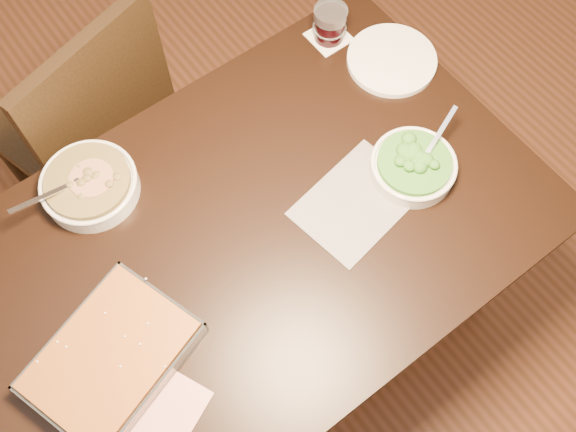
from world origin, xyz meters
The scene contains 11 objects.
ground centered at (0.00, 0.00, 0.00)m, with size 4.00×4.00×0.00m, color #3E2211.
table centered at (0.00, 0.00, 0.65)m, with size 1.40×0.90×0.75m.
magazine_a centered at (-0.44, -0.21, 0.75)m, with size 0.28×0.21×0.01m, color #AF3236.
magazine_b centered at (0.26, -0.08, 0.75)m, with size 0.29×0.21×0.01m, color #25242B.
coaster centered at (0.52, 0.35, 0.75)m, with size 0.10×0.10×0.00m, color white.
stew_bowl centered at (-0.23, 0.32, 0.78)m, with size 0.26×0.23×0.09m.
broccoli_bowl centered at (0.42, -0.10, 0.78)m, with size 0.23×0.21×0.08m.
baking_dish centered at (-0.40, -0.07, 0.78)m, with size 0.40×0.34×0.06m.
wine_tumbler centered at (0.52, 0.35, 0.81)m, with size 0.09×0.09×0.10m.
dinner_plate centered at (0.60, 0.19, 0.76)m, with size 0.24×0.24×0.02m, color silver.
chair_far centered at (-0.11, 0.67, 0.53)m, with size 0.55×0.55×0.95m.
Camera 1 is at (-0.29, -0.54, 2.12)m, focal length 40.00 mm.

